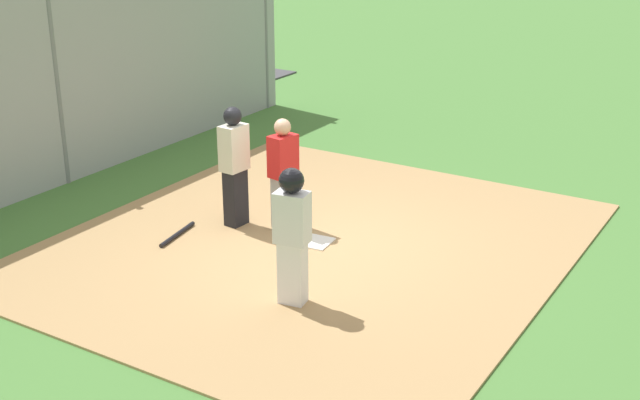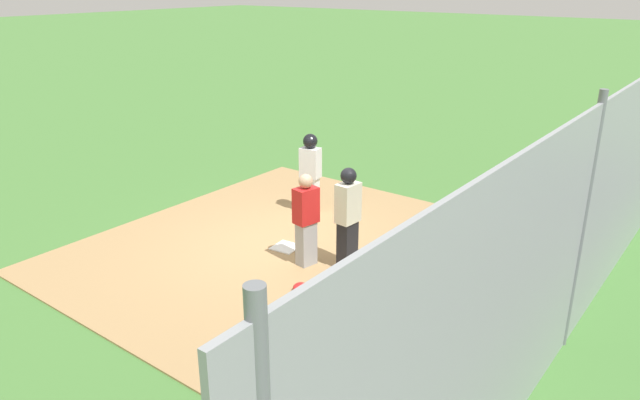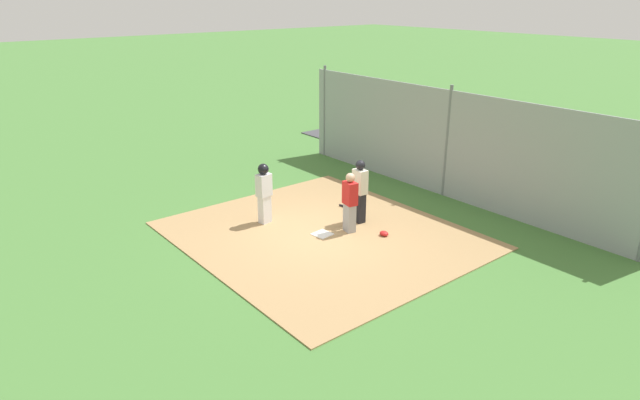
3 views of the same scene
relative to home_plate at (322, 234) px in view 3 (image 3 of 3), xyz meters
The scene contains 13 objects.
ground_plane 0.04m from the home_plate, ahead, with size 140.00×140.00×0.00m, color #477A38.
dirt_infield 0.03m from the home_plate, ahead, with size 7.20×6.40×0.03m, color #A88456.
home_plate is the anchor object (origin of this frame).
catcher 1.09m from the home_plate, 111.52° to the right, with size 0.42×0.33×1.58m.
umpire 1.58m from the home_plate, 88.65° to the right, with size 0.40×0.29×1.72m.
runner 1.96m from the home_plate, 23.49° to the left, with size 0.32×0.42×1.64m.
baseball_bat 1.91m from the home_plate, 64.77° to the right, with size 0.06×0.06×0.86m, color black.
catcher_mask 1.57m from the home_plate, 131.62° to the right, with size 0.24×0.20×0.12m, color red.
backstop_fence 5.02m from the home_plate, 90.00° to the right, with size 12.00×0.10×3.35m.
parking_lot 8.75m from the home_plate, 90.00° to the right, with size 18.00×5.20×0.04m, color #424247.
parked_car_dark 9.21m from the home_plate, 108.40° to the right, with size 4.33×2.15×1.28m.
parked_car_silver 8.73m from the home_plate, 88.40° to the right, with size 4.37×2.25×1.28m.
parked_car_blue 10.89m from the home_plate, 59.41° to the right, with size 4.42×2.40×1.28m.
Camera 3 is at (-9.88, 8.10, 5.82)m, focal length 30.79 mm.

